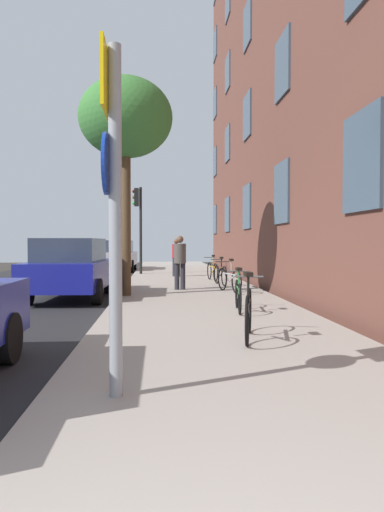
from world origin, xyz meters
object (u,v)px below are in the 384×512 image
object	(u,v)px
sign_post	(112,191)
pedestrian_0	(180,259)
bicycle_1	(238,294)
car_1	(72,268)
pedestrian_1	(176,255)
car_2	(116,255)
bicycle_0	(248,313)
bicycle_2	(229,279)
tree_near	(126,119)
bicycle_4	(212,271)
bicycle_3	(220,274)
traffic_light	(138,215)

from	to	relation	value
sign_post	pedestrian_0	xyz separation A→B (m)	(1.05, 9.70, -0.96)
bicycle_1	car_1	bearing A→B (deg)	139.90
bicycle_1	pedestrian_1	xyz separation A→B (m)	(-0.89, 9.99, 0.54)
sign_post	pedestrian_1	size ratio (longest dim) A/B	2.04
car_2	pedestrian_1	bearing A→B (deg)	-61.75
bicycle_0	car_2	world-z (taller)	car_2
bicycle_0	pedestrian_1	xyz separation A→B (m)	(-0.56, 12.75, 0.50)
bicycle_2	pedestrian_1	world-z (taller)	pedestrian_1
pedestrian_0	car_1	distance (m)	3.20
tree_near	bicycle_0	distance (m)	7.54
bicycle_2	car_1	size ratio (longest dim) A/B	0.40
bicycle_1	pedestrian_1	world-z (taller)	pedestrian_1
tree_near	pedestrian_1	world-z (taller)	tree_near
bicycle_1	car_1	world-z (taller)	car_1
tree_near	bicycle_4	xyz separation A→B (m)	(2.83, 4.66, -4.27)
tree_near	bicycle_1	xyz separation A→B (m)	(2.47, -3.08, -4.29)
sign_post	car_2	world-z (taller)	sign_post
bicycle_0	bicycle_1	size ratio (longest dim) A/B	1.03
bicycle_1	bicycle_3	size ratio (longest dim) A/B	1.00
bicycle_4	bicycle_1	bearing A→B (deg)	-92.67
bicycle_1	bicycle_3	xyz separation A→B (m)	(0.42, 5.94, 0.01)
pedestrian_0	pedestrian_1	world-z (taller)	pedestrian_0
sign_post	bicycle_1	size ratio (longest dim) A/B	2.01
sign_post	pedestrian_1	world-z (taller)	sign_post
bicycle_3	car_2	distance (m)	10.45
bicycle_3	bicycle_0	bearing A→B (deg)	-94.85
car_2	bicycle_2	bearing A→B (deg)	-70.34
bicycle_4	car_1	world-z (taller)	car_1
traffic_light	bicycle_4	size ratio (longest dim) A/B	2.28
sign_post	car_1	bearing A→B (deg)	102.67
bicycle_2	pedestrian_1	distance (m)	6.44
pedestrian_0	car_1	size ratio (longest dim) A/B	0.39
tree_near	pedestrian_0	size ratio (longest dim) A/B	3.58
car_1	car_2	distance (m)	12.15
bicycle_1	bicycle_4	world-z (taller)	bicycle_4
tree_near	car_1	distance (m)	4.19
tree_near	bicycle_2	distance (m)	5.17
traffic_light	pedestrian_0	bearing A→B (deg)	-78.05
bicycle_3	bicycle_1	bearing A→B (deg)	-94.02
bicycle_2	bicycle_3	xyz separation A→B (m)	(0.04, 2.24, -0.01)
traffic_light	car_2	distance (m)	4.42
bicycle_2	car_2	world-z (taller)	car_2
traffic_light	car_1	world-z (taller)	traffic_light
traffic_light	pedestrian_1	world-z (taller)	traffic_light
bicycle_0	pedestrian_0	xyz separation A→B (m)	(-0.66, 7.27, 0.53)
car_1	pedestrian_1	bearing A→B (deg)	65.32
tree_near	bicycle_1	distance (m)	5.83
bicycle_3	bicycle_2	bearing A→B (deg)	-91.06
bicycle_1	bicycle_2	world-z (taller)	bicycle_2
bicycle_4	car_1	bearing A→B (deg)	-134.35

